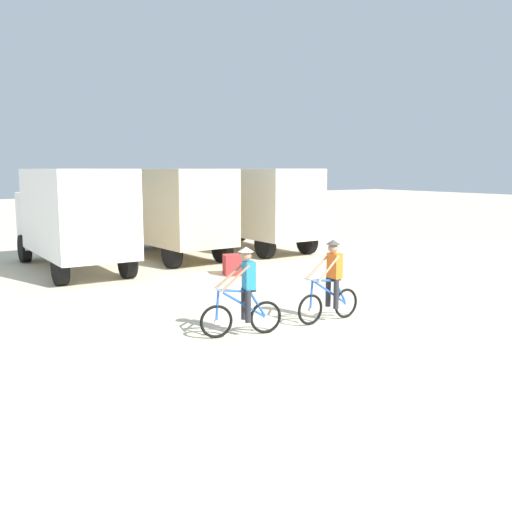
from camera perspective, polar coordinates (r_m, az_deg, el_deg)
name	(u,v)px	position (r m, az deg, el deg)	size (l,w,h in m)	color
ground_plane	(369,324)	(13.00, 10.99, -6.58)	(120.00, 120.00, 0.00)	beige
box_truck_avon_van	(72,214)	(20.04, -17.62, 3.93)	(2.46, 6.78, 3.35)	white
box_truck_tan_camper	(167,208)	(22.23, -8.76, 4.65)	(2.71, 6.86, 3.35)	#CCB78E
box_truck_cream_rv	(254,205)	(24.15, -0.22, 5.06)	(2.50, 6.79, 3.35)	beige
cyclist_orange_shirt	(244,295)	(11.72, -1.18, -3.82)	(1.69, 0.61, 1.82)	black
cyclist_cowboy_hat	(331,284)	(12.94, 7.37, -2.71)	(1.73, 0.52, 1.82)	black
supply_crate	(232,265)	(18.50, -2.33, -0.87)	(0.54, 0.58, 0.65)	#9E2D2D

